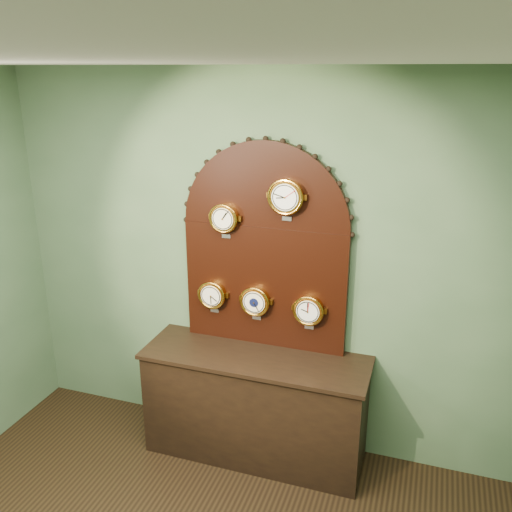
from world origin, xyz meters
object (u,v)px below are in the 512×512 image
(arabic_clock, at_px, (286,197))
(tide_clock, at_px, (309,310))
(hygrometer, at_px, (212,295))
(shop_counter, at_px, (255,407))
(roman_clock, at_px, (224,218))
(display_board, at_px, (265,241))
(barometer, at_px, (255,301))

(arabic_clock, bearing_deg, tide_clock, 0.19)
(arabic_clock, distance_m, hygrometer, 0.95)
(shop_counter, height_order, roman_clock, roman_clock)
(shop_counter, height_order, tide_clock, tide_clock)
(display_board, bearing_deg, tide_clock, -10.89)
(barometer, bearing_deg, arabic_clock, -0.12)
(roman_clock, bearing_deg, barometer, -0.12)
(shop_counter, xyz_separation_m, roman_clock, (-0.28, 0.15, 1.39))
(shop_counter, xyz_separation_m, display_board, (0.00, 0.22, 1.23))
(shop_counter, relative_size, tide_clock, 5.85)
(roman_clock, height_order, tide_clock, roman_clock)
(hygrometer, height_order, tide_clock, hygrometer)
(shop_counter, distance_m, hygrometer, 0.89)
(display_board, xyz_separation_m, tide_clock, (0.35, -0.07, -0.45))
(shop_counter, height_order, display_board, display_board)
(display_board, bearing_deg, shop_counter, -90.00)
(shop_counter, distance_m, display_board, 1.25)
(shop_counter, bearing_deg, display_board, 90.00)
(barometer, bearing_deg, shop_counter, -71.82)
(shop_counter, distance_m, barometer, 0.80)
(roman_clock, xyz_separation_m, arabic_clock, (0.45, -0.00, 0.18))
(arabic_clock, xyz_separation_m, tide_clock, (0.18, 0.00, -0.80))
(display_board, relative_size, barometer, 5.58)
(hygrometer, height_order, barometer, same)
(hygrometer, bearing_deg, display_board, 9.76)
(display_board, bearing_deg, roman_clock, -166.70)
(arabic_clock, relative_size, tide_clock, 1.09)
(shop_counter, bearing_deg, hygrometer, 158.25)
(display_board, distance_m, barometer, 0.45)
(barometer, relative_size, tide_clock, 1.00)
(arabic_clock, bearing_deg, display_board, 157.92)
(barometer, bearing_deg, tide_clock, 0.02)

